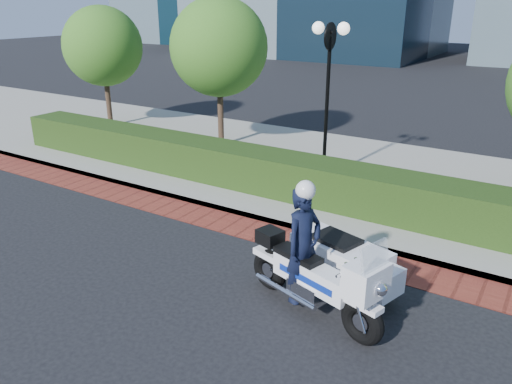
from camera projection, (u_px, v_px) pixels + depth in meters
The scene contains 8 objects.
ground at pixel (176, 245), 10.59m from camera, with size 120.00×120.00×0.00m, color black.
brick_strip at pixel (218, 220), 11.77m from camera, with size 60.00×1.00×0.01m, color maroon.
sidewalk at pixel (304, 167), 15.31m from camera, with size 60.00×8.00×0.15m, color gray.
hedge_main at pixel (264, 170), 13.20m from camera, with size 18.00×1.20×1.00m, color black.
lamppost at pixel (328, 78), 13.14m from camera, with size 1.02×0.70×4.21m.
tree_a at pixel (103, 46), 19.04m from camera, with size 3.00×3.00×4.58m.
tree_b at pixel (219, 47), 16.24m from camera, with size 3.20×3.20×4.89m.
police_motorcycle at pixel (324, 261), 8.35m from camera, with size 2.75×2.38×2.27m.
Camera 1 is at (6.49, -7.12, 4.85)m, focal length 35.00 mm.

